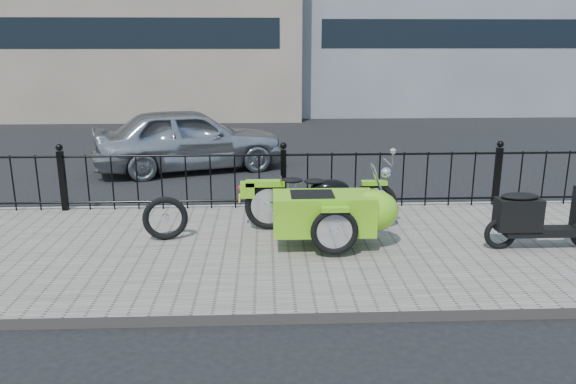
{
  "coord_description": "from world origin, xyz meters",
  "views": [
    {
      "loc": [
        -0.29,
        -7.46,
        2.74
      ],
      "look_at": [
        0.02,
        -0.1,
        0.75
      ],
      "focal_mm": 35.0,
      "sensor_mm": 36.0,
      "label": 1
    }
  ],
  "objects_px": {
    "motorcycle_sidecar": "(336,209)",
    "sedan_car": "(189,139)",
    "spare_tire": "(165,218)",
    "scooter": "(537,218)"
  },
  "relations": [
    {
      "from": "motorcycle_sidecar",
      "to": "sedan_car",
      "type": "distance_m",
      "value": 5.7
    },
    {
      "from": "scooter",
      "to": "sedan_car",
      "type": "height_order",
      "value": "sedan_car"
    },
    {
      "from": "motorcycle_sidecar",
      "to": "scooter",
      "type": "height_order",
      "value": "scooter"
    },
    {
      "from": "motorcycle_sidecar",
      "to": "sedan_car",
      "type": "height_order",
      "value": "sedan_car"
    },
    {
      "from": "motorcycle_sidecar",
      "to": "scooter",
      "type": "relative_size",
      "value": 1.46
    },
    {
      "from": "scooter",
      "to": "spare_tire",
      "type": "distance_m",
      "value": 4.89
    },
    {
      "from": "spare_tire",
      "to": "sedan_car",
      "type": "distance_m",
      "value": 4.87
    },
    {
      "from": "motorcycle_sidecar",
      "to": "spare_tire",
      "type": "bearing_deg",
      "value": 174.2
    },
    {
      "from": "spare_tire",
      "to": "motorcycle_sidecar",
      "type": "bearing_deg",
      "value": -5.8
    },
    {
      "from": "sedan_car",
      "to": "motorcycle_sidecar",
      "type": "bearing_deg",
      "value": -170.65
    }
  ]
}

